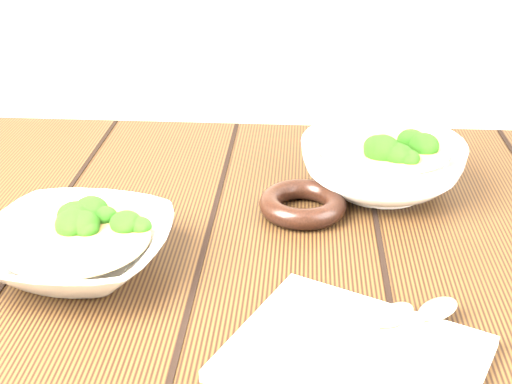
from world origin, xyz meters
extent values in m
cube|color=#33210E|center=(0.00, 0.00, 0.73)|extent=(1.20, 0.80, 0.04)
imported|color=silver|center=(-0.15, -0.05, 0.77)|extent=(0.22, 0.22, 0.05)
cylinder|color=#A27D48|center=(-0.15, -0.05, 0.79)|extent=(0.16, 0.16, 0.00)
ellipsoid|color=#2D6516|center=(-0.13, -0.04, 0.79)|extent=(0.03, 0.03, 0.03)
ellipsoid|color=#2D6516|center=(-0.15, -0.02, 0.79)|extent=(0.03, 0.03, 0.03)
ellipsoid|color=#2D6516|center=(-0.19, -0.03, 0.79)|extent=(0.03, 0.03, 0.03)
ellipsoid|color=#2D6516|center=(-0.16, -0.07, 0.79)|extent=(0.03, 0.03, 0.03)
ellipsoid|color=#2D6516|center=(-0.13, -0.08, 0.79)|extent=(0.03, 0.03, 0.03)
imported|color=silver|center=(0.19, 0.17, 0.78)|extent=(0.22, 0.22, 0.07)
cylinder|color=#A27D48|center=(0.19, 0.17, 0.81)|extent=(0.17, 0.17, 0.00)
ellipsoid|color=#2D6516|center=(0.21, 0.18, 0.81)|extent=(0.04, 0.04, 0.03)
ellipsoid|color=#2D6516|center=(0.20, 0.21, 0.81)|extent=(0.04, 0.04, 0.03)
ellipsoid|color=#2D6516|center=(0.16, 0.21, 0.81)|extent=(0.04, 0.04, 0.03)
ellipsoid|color=#2D6516|center=(0.17, 0.16, 0.81)|extent=(0.04, 0.04, 0.03)
ellipsoid|color=#2D6516|center=(0.18, 0.13, 0.81)|extent=(0.04, 0.04, 0.03)
ellipsoid|color=#2D6516|center=(0.23, 0.14, 0.81)|extent=(0.04, 0.04, 0.03)
torus|color=black|center=(0.09, 0.09, 0.76)|extent=(0.13, 0.13, 0.03)
cube|color=beige|center=(0.14, -0.19, 0.76)|extent=(0.27, 0.25, 0.01)
cylinder|color=#ACA797|center=(0.12, -0.19, 0.76)|extent=(0.10, 0.10, 0.01)
ellipsoid|color=#ACA797|center=(0.18, -0.13, 0.76)|extent=(0.05, 0.06, 0.01)
cylinder|color=#ACA797|center=(0.16, -0.18, 0.76)|extent=(0.10, 0.10, 0.01)
ellipsoid|color=#ACA797|center=(0.22, -0.12, 0.76)|extent=(0.06, 0.06, 0.01)
camera|label=1|loc=(0.09, -0.69, 1.17)|focal=50.00mm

